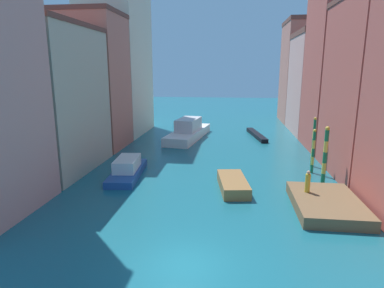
% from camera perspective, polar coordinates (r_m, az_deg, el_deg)
% --- Properties ---
extents(ground_plane, '(154.00, 154.00, 0.00)m').
position_cam_1_polar(ground_plane, '(39.76, 3.95, -0.82)').
color(ground_plane, '#196070').
extents(building_left_1, '(7.84, 11.06, 13.46)m').
position_cam_1_polar(building_left_1, '(33.13, -23.93, 7.21)').
color(building_left_1, '#BCB299').
rests_on(building_left_1, ground).
extents(building_left_2, '(7.84, 7.57, 15.98)m').
position_cam_1_polar(building_left_2, '(41.54, -17.30, 10.38)').
color(building_left_2, '#C6705B').
rests_on(building_left_2, ground).
extents(building_left_3, '(7.84, 11.75, 22.54)m').
position_cam_1_polar(building_left_3, '(50.51, -12.96, 14.68)').
color(building_left_3, beige).
rests_on(building_left_3, ground).
extents(building_right_1, '(7.84, 10.58, 15.65)m').
position_cam_1_polar(building_right_1, '(32.94, 30.46, 8.45)').
color(building_right_1, '#B25147').
rests_on(building_right_1, ground).
extents(building_right_2, '(7.84, 9.50, 19.37)m').
position_cam_1_polar(building_right_2, '(42.65, 25.26, 12.09)').
color(building_right_2, '#B25147').
rests_on(building_right_2, ground).
extents(building_right_3, '(7.84, 11.79, 14.91)m').
position_cam_1_polar(building_right_3, '(52.89, 21.51, 9.90)').
color(building_right_3, tan).
rests_on(building_right_3, ground).
extents(building_right_4, '(7.84, 10.36, 18.04)m').
position_cam_1_polar(building_right_4, '(63.75, 19.17, 11.83)').
color(building_right_4, '#C6705B').
rests_on(building_right_4, ground).
extents(waterfront_dock, '(4.35, 6.57, 0.78)m').
position_cam_1_polar(waterfront_dock, '(24.49, 22.42, -9.64)').
color(waterfront_dock, brown).
rests_on(waterfront_dock, ground).
extents(person_on_dock, '(0.36, 0.36, 1.60)m').
position_cam_1_polar(person_on_dock, '(24.84, 19.58, -6.30)').
color(person_on_dock, gold).
rests_on(person_on_dock, waterfront_dock).
extents(mooring_pole_0, '(0.36, 0.36, 4.90)m').
position_cam_1_polar(mooring_pole_0, '(29.00, 22.24, -1.80)').
color(mooring_pole_0, '#197247').
rests_on(mooring_pole_0, ground).
extents(mooring_pole_1, '(0.28, 0.28, 4.12)m').
position_cam_1_polar(mooring_pole_1, '(31.90, 20.44, -1.13)').
color(mooring_pole_1, '#197247').
rests_on(mooring_pole_1, ground).
extents(mooring_pole_2, '(0.28, 0.28, 4.91)m').
position_cam_1_polar(mooring_pole_2, '(34.00, 20.46, 0.37)').
color(mooring_pole_2, '#197247').
rests_on(mooring_pole_2, ground).
extents(vaporetto_white, '(5.18, 12.99, 2.79)m').
position_cam_1_polar(vaporetto_white, '(45.60, -0.61, 2.26)').
color(vaporetto_white, white).
rests_on(vaporetto_white, ground).
extents(gondola_black, '(2.49, 9.07, 0.53)m').
position_cam_1_polar(gondola_black, '(47.76, 11.20, 1.60)').
color(gondola_black, black).
rests_on(gondola_black, ground).
extents(motorboat_0, '(2.77, 5.34, 0.88)m').
position_cam_1_polar(motorboat_0, '(26.47, 7.17, -6.94)').
color(motorboat_0, olive).
rests_on(motorboat_0, ground).
extents(motorboat_1, '(3.01, 7.50, 1.65)m').
position_cam_1_polar(motorboat_1, '(30.05, -11.23, -4.28)').
color(motorboat_1, '#234C93').
rests_on(motorboat_1, ground).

